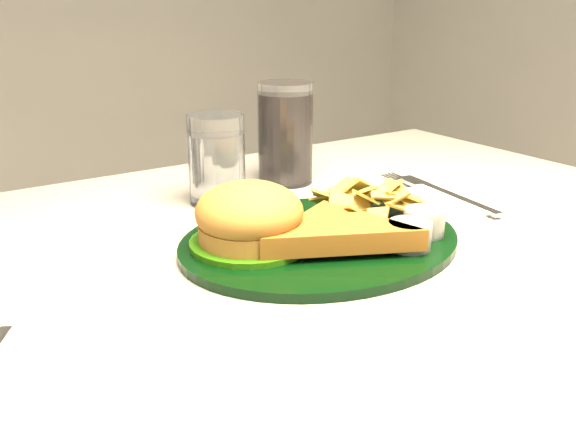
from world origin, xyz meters
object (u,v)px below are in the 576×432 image
cola_glass (285,133)px  fork_napkin (453,197)px  dinner_plate (321,214)px  water_glass (217,159)px

cola_glass → fork_napkin: bearing=-56.2°
dinner_plate → cola_glass: cola_glass is taller
dinner_plate → cola_glass: bearing=65.7°
cola_glass → fork_napkin: 0.25m
water_glass → fork_napkin: 0.32m
water_glass → fork_napkin: size_ratio=0.61×
fork_napkin → water_glass: bearing=154.2°
dinner_plate → cola_glass: size_ratio=2.22×
dinner_plate → water_glass: size_ratio=2.75×
water_glass → cola_glass: 0.13m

